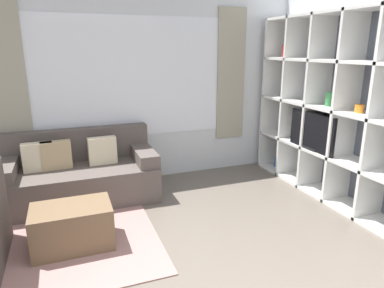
{
  "coord_description": "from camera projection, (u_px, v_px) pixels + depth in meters",
  "views": [
    {
      "loc": [
        -0.87,
        -1.6,
        1.83
      ],
      "look_at": [
        0.36,
        1.68,
        0.85
      ],
      "focal_mm": 32.0,
      "sensor_mm": 36.0,
      "label": 1
    }
  ],
  "objects": [
    {
      "name": "wall_back",
      "position": [
        131.0,
        85.0,
        4.65
      ],
      "size": [
        6.0,
        0.11,
        2.7
      ],
      "color": "silver",
      "rests_on": "ground_plane"
    },
    {
      "name": "couch_main",
      "position": [
        79.0,
        175.0,
        4.24
      ],
      "size": [
        1.83,
        0.86,
        0.84
      ],
      "color": "#564C47",
      "rests_on": "ground_plane"
    },
    {
      "name": "area_rug",
      "position": [
        49.0,
        247.0,
        3.26
      ],
      "size": [
        2.06,
        1.66,
        0.01
      ],
      "primitive_type": "cube",
      "color": "gray",
      "rests_on": "ground_plane"
    },
    {
      "name": "shelving_unit",
      "position": [
        332.0,
        109.0,
        4.23
      ],
      "size": [
        0.41,
        2.5,
        2.25
      ],
      "color": "#515660",
      "rests_on": "ground_plane"
    },
    {
      "name": "wall_right",
      "position": [
        359.0,
        90.0,
        4.07
      ],
      "size": [
        0.07,
        4.25,
        2.7
      ],
      "primitive_type": "cube",
      "color": "silver",
      "rests_on": "ground_plane"
    },
    {
      "name": "ottoman",
      "position": [
        73.0,
        227.0,
        3.23
      ],
      "size": [
        0.73,
        0.47,
        0.42
      ],
      "color": "brown",
      "rests_on": "ground_plane"
    }
  ]
}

